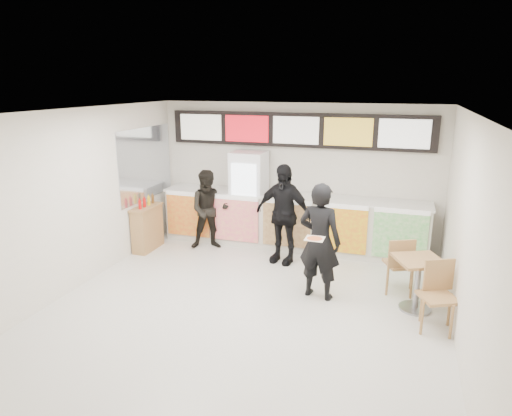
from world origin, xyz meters
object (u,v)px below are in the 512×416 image
at_px(drinks_fridge, 249,198).
at_px(cafe_table, 418,275).
at_px(customer_left, 209,210).
at_px(service_counter, 291,222).
at_px(customer_mid, 283,214).
at_px(condiment_ledge, 147,227).
at_px(customer_main, 320,241).

height_order(drinks_fridge, cafe_table, drinks_fridge).
relative_size(customer_left, cafe_table, 0.97).
relative_size(service_counter, cafe_table, 3.21).
relative_size(drinks_fridge, customer_mid, 1.03).
relative_size(cafe_table, condiment_ledge, 1.56).
relative_size(service_counter, customer_main, 2.91).
relative_size(drinks_fridge, customer_main, 1.05).
xyz_separation_m(customer_mid, cafe_table, (2.46, -1.26, -0.39)).
xyz_separation_m(customer_main, customer_left, (-2.60, 1.56, -0.12)).
bearing_deg(condiment_ledge, customer_left, 21.86).
bearing_deg(cafe_table, drinks_fridge, 123.72).
relative_size(drinks_fridge, customer_left, 1.20).
bearing_deg(customer_mid, drinks_fridge, 151.78).
height_order(customer_main, condiment_ledge, customer_main).
height_order(service_counter, cafe_table, service_counter).
bearing_deg(condiment_ledge, service_counter, 19.95).
bearing_deg(customer_left, drinks_fridge, 15.21).
bearing_deg(drinks_fridge, condiment_ledge, -151.12).
bearing_deg(service_counter, customer_left, -161.49).
height_order(drinks_fridge, customer_left, drinks_fridge).
relative_size(customer_mid, condiment_ledge, 1.75).
height_order(customer_main, customer_mid, customer_mid).
relative_size(service_counter, customer_mid, 2.87).
height_order(service_counter, customer_main, customer_main).
xyz_separation_m(service_counter, cafe_table, (2.50, -2.08, 0.01)).
bearing_deg(customer_main, customer_mid, -42.52).
distance_m(service_counter, drinks_fridge, 1.03).
height_order(customer_mid, cafe_table, customer_mid).
bearing_deg(customer_mid, cafe_table, -14.76).
relative_size(customer_main, customer_left, 1.14).
bearing_deg(customer_main, customer_left, -19.78).
bearing_deg(service_counter, customer_main, -64.96).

